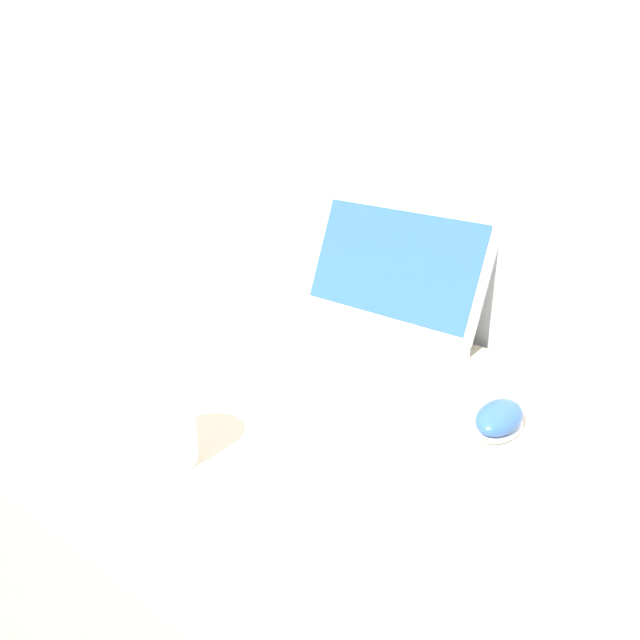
% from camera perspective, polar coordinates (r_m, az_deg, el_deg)
% --- Properties ---
extents(wall_back, '(7.00, 0.04, 2.50)m').
position_cam_1_polar(wall_back, '(1.18, 5.50, 25.38)').
color(wall_back, silver).
rests_on(wall_back, ground_plane).
extents(desk, '(1.49, 0.71, 0.73)m').
position_cam_1_polar(desk, '(1.21, -7.14, -20.87)').
color(desk, beige).
rests_on(desk, ground_plane).
extents(laptop, '(0.36, 0.35, 0.23)m').
position_cam_1_polar(laptop, '(1.08, 3.66, 0.25)').
color(laptop, silver).
rests_on(laptop, desk).
extents(drink_cup, '(0.09, 0.09, 0.09)m').
position_cam_1_polar(drink_cup, '(0.81, -14.49, -9.62)').
color(drink_cup, white).
rests_on(drink_cup, desk).
extents(computer_mouse, '(0.06, 0.10, 0.03)m').
position_cam_1_polar(computer_mouse, '(0.89, 16.04, -8.66)').
color(computer_mouse, white).
rests_on(computer_mouse, desk).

